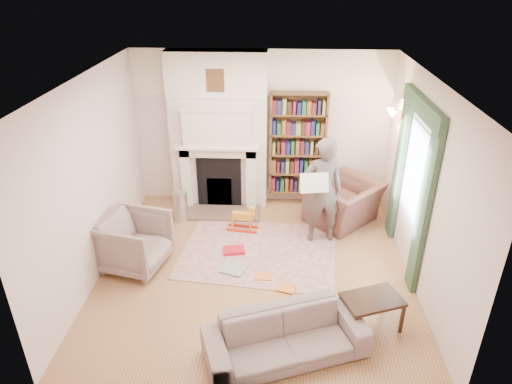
# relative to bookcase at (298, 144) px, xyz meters

# --- Properties ---
(floor) EXTENTS (4.50, 4.50, 0.00)m
(floor) POSITION_rel_bookcase_xyz_m (-0.65, -2.12, -1.18)
(floor) COLOR brown
(floor) RESTS_ON ground
(ceiling) EXTENTS (4.50, 4.50, 0.00)m
(ceiling) POSITION_rel_bookcase_xyz_m (-0.65, -2.12, 1.62)
(ceiling) COLOR white
(ceiling) RESTS_ON wall_back
(wall_back) EXTENTS (4.50, 0.00, 4.50)m
(wall_back) POSITION_rel_bookcase_xyz_m (-0.65, 0.13, 0.22)
(wall_back) COLOR silver
(wall_back) RESTS_ON floor
(wall_front) EXTENTS (4.50, 0.00, 4.50)m
(wall_front) POSITION_rel_bookcase_xyz_m (-0.65, -4.37, 0.22)
(wall_front) COLOR silver
(wall_front) RESTS_ON floor
(wall_left) EXTENTS (0.00, 4.50, 4.50)m
(wall_left) POSITION_rel_bookcase_xyz_m (-2.90, -2.12, 0.22)
(wall_left) COLOR silver
(wall_left) RESTS_ON floor
(wall_right) EXTENTS (0.00, 4.50, 4.50)m
(wall_right) POSITION_rel_bookcase_xyz_m (1.60, -2.12, 0.22)
(wall_right) COLOR silver
(wall_right) RESTS_ON floor
(fireplace) EXTENTS (1.70, 0.58, 2.80)m
(fireplace) POSITION_rel_bookcase_xyz_m (-1.40, -0.07, 0.21)
(fireplace) COLOR silver
(fireplace) RESTS_ON floor
(bookcase) EXTENTS (1.00, 0.24, 1.85)m
(bookcase) POSITION_rel_bookcase_xyz_m (0.00, 0.00, 0.00)
(bookcase) COLOR brown
(bookcase) RESTS_ON floor
(window) EXTENTS (0.02, 0.90, 1.30)m
(window) POSITION_rel_bookcase_xyz_m (1.58, -1.72, 0.27)
(window) COLOR silver
(window) RESTS_ON wall_right
(curtain_left) EXTENTS (0.07, 0.32, 2.40)m
(curtain_left) POSITION_rel_bookcase_xyz_m (1.55, -2.42, 0.02)
(curtain_left) COLOR #2E482F
(curtain_left) RESTS_ON floor
(curtain_right) EXTENTS (0.07, 0.32, 2.40)m
(curtain_right) POSITION_rel_bookcase_xyz_m (1.55, -1.02, 0.02)
(curtain_right) COLOR #2E482F
(curtain_right) RESTS_ON floor
(pelmet) EXTENTS (0.09, 1.70, 0.24)m
(pelmet) POSITION_rel_bookcase_xyz_m (1.54, -1.72, 1.20)
(pelmet) COLOR #2E482F
(pelmet) RESTS_ON wall_right
(wall_sconce) EXTENTS (0.20, 0.24, 0.24)m
(wall_sconce) POSITION_rel_bookcase_xyz_m (1.38, -0.62, 0.72)
(wall_sconce) COLOR gold
(wall_sconce) RESTS_ON wall_right
(rug) EXTENTS (2.56, 2.08, 0.01)m
(rug) POSITION_rel_bookcase_xyz_m (-0.61, -1.68, -1.17)
(rug) COLOR #C6B696
(rug) RESTS_ON floor
(armchair_reading) EXTENTS (1.50, 1.50, 0.74)m
(armchair_reading) POSITION_rel_bookcase_xyz_m (0.81, -0.66, -0.81)
(armchair_reading) COLOR #502B2B
(armchair_reading) RESTS_ON floor
(armchair_left) EXTENTS (1.09, 1.07, 0.82)m
(armchair_left) POSITION_rel_bookcase_xyz_m (-2.43, -2.12, -0.76)
(armchair_left) COLOR #A29886
(armchair_left) RESTS_ON floor
(sofa) EXTENTS (1.98, 1.31, 0.54)m
(sofa) POSITION_rel_bookcase_xyz_m (-0.22, -3.77, -0.91)
(sofa) COLOR gray
(sofa) RESTS_ON floor
(man_reading) EXTENTS (0.70, 0.51, 1.77)m
(man_reading) POSITION_rel_bookcase_xyz_m (0.36, -1.26, -0.29)
(man_reading) COLOR #554744
(man_reading) RESTS_ON floor
(newspaper) EXTENTS (0.45, 0.19, 0.29)m
(newspaper) POSITION_rel_bookcase_xyz_m (0.21, -1.46, -0.06)
(newspaper) COLOR white
(newspaper) RESTS_ON man_reading
(coffee_table) EXTENTS (0.81, 0.66, 0.45)m
(coffee_table) POSITION_rel_bookcase_xyz_m (0.83, -3.26, -0.95)
(coffee_table) COLOR black
(coffee_table) RESTS_ON floor
(paraffin_heater) EXTENTS (0.32, 0.32, 0.55)m
(paraffin_heater) POSITION_rel_bookcase_xyz_m (-2.02, -0.76, -0.90)
(paraffin_heater) COLOR #AEB0B6
(paraffin_heater) RESTS_ON floor
(rocking_horse) EXTENTS (0.54, 0.27, 0.46)m
(rocking_horse) POSITION_rel_bookcase_xyz_m (-0.92, -1.05, -0.95)
(rocking_horse) COLOR orange
(rocking_horse) RESTS_ON rug
(board_game) EXTENTS (0.42, 0.42, 0.03)m
(board_game) POSITION_rel_bookcase_xyz_m (-0.96, -2.17, -1.15)
(board_game) COLOR #EDD053
(board_game) RESTS_ON rug
(game_box_lid) EXTENTS (0.36, 0.27, 0.05)m
(game_box_lid) POSITION_rel_bookcase_xyz_m (-1.00, -1.72, -1.14)
(game_box_lid) COLOR red
(game_box_lid) RESTS_ON rug
(comic_annuals) EXTENTS (0.59, 0.46, 0.02)m
(comic_annuals) POSITION_rel_bookcase_xyz_m (-0.36, -2.46, -1.16)
(comic_annuals) COLOR red
(comic_annuals) RESTS_ON rug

